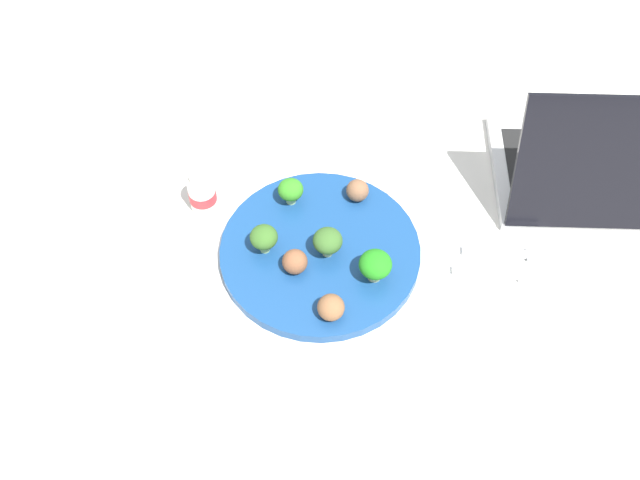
# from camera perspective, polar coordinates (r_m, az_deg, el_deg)

# --- Properties ---
(ground_plane) EXTENTS (4.00, 4.00, 0.00)m
(ground_plane) POSITION_cam_1_polar(r_m,az_deg,el_deg) (1.06, 0.00, -1.15)
(ground_plane) COLOR silver
(plate) EXTENTS (0.28, 0.28, 0.02)m
(plate) POSITION_cam_1_polar(r_m,az_deg,el_deg) (1.05, 0.00, -0.90)
(plate) COLOR navy
(plate) RESTS_ON ground_plane
(broccoli_floret_center) EXTENTS (0.04, 0.04, 0.04)m
(broccoli_floret_center) POSITION_cam_1_polar(r_m,az_deg,el_deg) (1.08, -2.23, 3.78)
(broccoli_floret_center) COLOR #A2C982
(broccoli_floret_center) RESTS_ON plate
(broccoli_floret_front_right) EXTENTS (0.04, 0.04, 0.05)m
(broccoli_floret_front_right) POSITION_cam_1_polar(r_m,az_deg,el_deg) (1.00, 4.19, -1.89)
(broccoli_floret_front_right) COLOR #ABBB7C
(broccoli_floret_front_right) RESTS_ON plate
(broccoli_floret_mid_left) EXTENTS (0.04, 0.04, 0.04)m
(broccoli_floret_mid_left) POSITION_cam_1_polar(r_m,az_deg,el_deg) (1.03, -4.26, 0.18)
(broccoli_floret_mid_left) COLOR #96BE73
(broccoli_floret_mid_left) RESTS_ON plate
(broccoli_floret_far_rim) EXTENTS (0.04, 0.04, 0.05)m
(broccoli_floret_far_rim) POSITION_cam_1_polar(r_m,az_deg,el_deg) (1.02, 0.58, -0.09)
(broccoli_floret_far_rim) COLOR #A7BC7A
(broccoli_floret_far_rim) RESTS_ON plate
(meatball_near_rim) EXTENTS (0.03, 0.03, 0.03)m
(meatball_near_rim) POSITION_cam_1_polar(r_m,az_deg,el_deg) (1.01, -1.91, -1.65)
(meatball_near_rim) COLOR brown
(meatball_near_rim) RESTS_ON plate
(meatball_back_right) EXTENTS (0.03, 0.03, 0.03)m
(meatball_back_right) POSITION_cam_1_polar(r_m,az_deg,el_deg) (1.09, 2.84, 3.76)
(meatball_back_right) COLOR brown
(meatball_back_right) RESTS_ON plate
(meatball_center) EXTENTS (0.04, 0.04, 0.04)m
(meatball_center) POSITION_cam_1_polar(r_m,az_deg,el_deg) (0.97, 0.83, -5.11)
(meatball_center) COLOR brown
(meatball_center) RESTS_ON plate
(napkin) EXTENTS (0.17, 0.13, 0.01)m
(napkin) POSITION_cam_1_polar(r_m,az_deg,el_deg) (1.08, 13.74, -1.89)
(napkin) COLOR white
(napkin) RESTS_ON ground_plane
(fork) EXTENTS (0.12, 0.03, 0.01)m
(fork) POSITION_cam_1_polar(r_m,az_deg,el_deg) (1.09, 14.19, -0.99)
(fork) COLOR silver
(fork) RESTS_ON napkin
(knife) EXTENTS (0.15, 0.03, 0.01)m
(knife) POSITION_cam_1_polar(r_m,az_deg,el_deg) (1.07, 14.17, -2.55)
(knife) COLOR white
(knife) RESTS_ON napkin
(yogurt_bottle) EXTENTS (0.04, 0.04, 0.07)m
(yogurt_bottle) POSITION_cam_1_polar(r_m,az_deg,el_deg) (1.10, -8.88, 3.52)
(yogurt_bottle) COLOR white
(yogurt_bottle) RESTS_ON ground_plane
(laptop) EXTENTS (0.35, 0.27, 0.21)m
(laptop) POSITION_cam_1_polar(r_m,az_deg,el_deg) (1.19, 20.95, 4.91)
(laptop) COLOR silver
(laptop) RESTS_ON ground_plane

